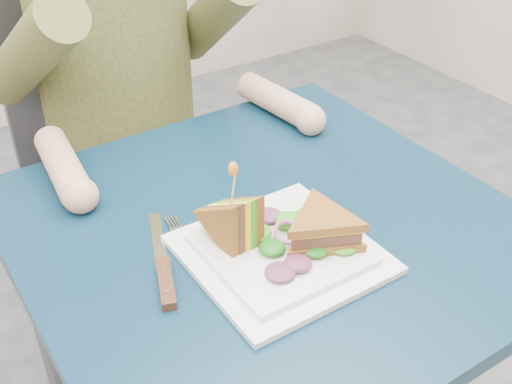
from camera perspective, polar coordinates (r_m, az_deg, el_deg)
table at (r=1.06m, az=1.07°, el=-6.11°), size 0.75×0.75×0.73m
chair at (r=1.63m, az=-12.62°, el=4.15°), size 0.42×0.40×0.93m
diner at (r=1.38m, az=-12.75°, el=15.66°), size 0.54×0.59×0.74m
plate at (r=0.94m, az=2.19°, el=-5.32°), size 0.26×0.26×0.02m
sandwich_flat at (r=0.93m, az=5.90°, el=-3.22°), size 0.18×0.18×0.05m
sandwich_upright at (r=0.92m, az=-1.92°, el=-2.77°), size 0.08×0.12×0.12m
fork at (r=0.96m, az=-5.88°, el=-5.25°), size 0.04×0.18×0.01m
knife at (r=0.92m, az=-8.15°, el=-7.27°), size 0.10×0.21×0.02m
toothpick at (r=0.88m, az=-2.00°, el=0.53°), size 0.01×0.01×0.06m
toothpick_frill at (r=0.87m, az=-2.04°, el=2.07°), size 0.01×0.01×0.02m
lettuce_spill at (r=0.94m, az=2.12°, el=-3.90°), size 0.15×0.13×0.02m
onion_ring at (r=0.94m, az=2.80°, el=-3.61°), size 0.04×0.04×0.02m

